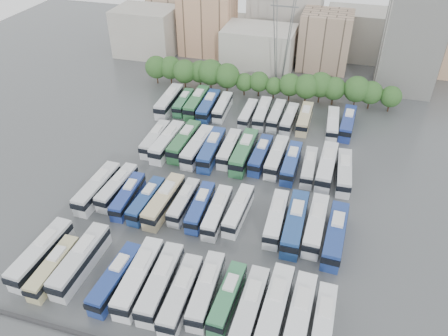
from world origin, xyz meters
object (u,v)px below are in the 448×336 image
(bus_r2_s10, at_px, (291,163))
(bus_r0_s1, at_px, (54,267))
(bus_r0_s9, at_px, (228,298))
(bus_r2_s3, at_px, (184,141))
(apartment_tower, at_px, (412,40))
(bus_r2_s11, at_px, (309,167))
(bus_r1_s0, at_px, (97,188))
(bus_r3_s9, at_px, (289,119))
(bus_r0_s12, at_px, (299,317))
(bus_r2_s12, at_px, (327,166))
(bus_r2_s4, at_px, (198,146))
(bus_r0_s5, at_px, (139,277))
(bus_r1_s5, at_px, (184,201))
(bus_r1_s8, at_px, (238,210))
(bus_r1_s4, at_px, (164,201))
(bus_r3_s3, at_px, (209,106))
(bus_r3_s10, at_px, (305,118))
(bus_r1_s7, at_px, (217,212))
(bus_r0_s11, at_px, (275,309))
(bus_r2_s7, at_px, (244,152))
(bus_r0_s6, at_px, (161,283))
(bus_r1_s12, at_px, (316,225))
(bus_r0_s2, at_px, (81,260))
(bus_r1_s2, at_px, (128,196))
(bus_r3_s8, at_px, (276,115))
(bus_r3_s13, at_px, (348,123))
(bus_r1_s11, at_px, (295,223))
(bus_r1_s1, at_px, (117,187))
(bus_r3_s1, at_px, (183,102))
(bus_r0_s4, at_px, (116,278))
(bus_r3_s7, at_px, (262,113))
(bus_r2_s9, at_px, (277,157))
(bus_r3_s2, at_px, (197,102))
(bus_r3_s4, at_px, (223,107))
(bus_r0_s10, at_px, (250,308))
(bus_r2_s13, at_px, (344,172))
(bus_r2_s1, at_px, (155,139))
(bus_r0_s8, at_px, (206,290))
(bus_r0_s0, at_px, (41,253))
(bus_r2_s6, at_px, (229,148))
(electricity_pylon, at_px, (284,16))
(bus_r3_s0, at_px, (169,101))
(bus_r1_s6, at_px, (200,207))
(bus_r1_s10, at_px, (276,218))
(bus_r2_s8, at_px, (261,155))
(bus_r2_s2, at_px, (167,142))

(bus_r2_s10, bearing_deg, bus_r0_s1, -128.36)
(bus_r0_s9, height_order, bus_r2_s3, bus_r2_s3)
(apartment_tower, height_order, bus_r2_s11, apartment_tower)
(bus_r1_s0, bearing_deg, bus_r3_s9, 52.00)
(bus_r0_s12, relative_size, bus_r2_s12, 0.96)
(bus_r2_s4, bearing_deg, bus_r0_s5, -82.26)
(bus_r1_s5, bearing_deg, bus_r1_s8, 3.22)
(apartment_tower, height_order, bus_r1_s4, apartment_tower)
(bus_r2_s4, distance_m, bus_r2_s11, 23.22)
(bus_r3_s3, xyz_separation_m, bus_r3_s10, (23.17, 0.74, -0.17))
(bus_r1_s7, bearing_deg, bus_r0_s11, -52.84)
(bus_r0_s11, distance_m, bus_r2_s7, 38.01)
(bus_r0_s1, relative_size, bus_r0_s6, 0.85)
(bus_r1_s12, distance_m, bus_r2_s12, 17.12)
(bus_r0_s9, bearing_deg, bus_r1_s8, 102.32)
(bus_r0_s2, bearing_deg, bus_r2_s4, 79.99)
(bus_r1_s2, relative_size, bus_r3_s8, 0.97)
(bus_r1_s0, height_order, bus_r3_s13, bus_r1_s0)
(apartment_tower, xyz_separation_m, bus_r1_s8, (-29.03, -63.01, -11.24))
(bus_r1_s2, distance_m, bus_r1_s11, 29.90)
(bus_r1_s1, distance_m, bus_r3_s1, 35.26)
(bus_r0_s4, relative_size, bus_r1_s0, 0.94)
(bus_r3_s7, bearing_deg, bus_r0_s1, -111.39)
(bus_r2_s9, xyz_separation_m, bus_r3_s2, (-23.18, 17.79, 0.13))
(bus_r3_s8, bearing_deg, bus_r1_s0, -124.79)
(bus_r0_s6, bearing_deg, bus_r2_s3, 103.17)
(bus_r2_s12, relative_size, bus_r3_s4, 1.18)
(bus_r0_s10, bearing_deg, bus_r2_s13, 75.29)
(bus_r2_s4, height_order, bus_r2_s13, bus_r2_s4)
(bus_r3_s10, bearing_deg, bus_r1_s5, -114.90)
(bus_r1_s1, xyz_separation_m, bus_r2_s4, (9.88, 16.72, 0.20))
(bus_r0_s10, bearing_deg, bus_r2_s1, 130.57)
(bus_r0_s5, height_order, bus_r2_s4, bus_r0_s5)
(bus_r0_s5, height_order, bus_r3_s8, bus_r0_s5)
(bus_r3_s10, bearing_deg, bus_r1_s12, -79.54)
(bus_r0_s8, distance_m, bus_r1_s5, 19.91)
(bus_r0_s0, xyz_separation_m, bus_r2_s6, (19.63, 36.49, -0.21))
(bus_r0_s0, relative_size, bus_r2_s4, 1.00)
(electricity_pylon, relative_size, bus_r0_s1, 3.04)
(bus_r3_s0, bearing_deg, electricity_pylon, 39.52)
(bus_r1_s6, distance_m, bus_r1_s10, 13.24)
(bus_r1_s0, height_order, bus_r3_s4, bus_r1_s0)
(bus_r1_s12, relative_size, bus_r2_s8, 1.09)
(bus_r1_s4, xyz_separation_m, bus_r1_s8, (13.17, 1.48, -0.19))
(bus_r2_s6, height_order, bus_r2_s10, bus_r2_s10)
(bus_r2_s2, distance_m, bus_r2_s9, 23.27)
(bus_r2_s12, xyz_separation_m, bus_r3_s13, (2.98, 18.76, -0.15))
(bus_r0_s6, height_order, bus_r2_s6, bus_r0_s6)
(bus_r0_s12, relative_size, bus_r2_s13, 1.05)
(apartment_tower, distance_m, bus_r2_s12, 49.90)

